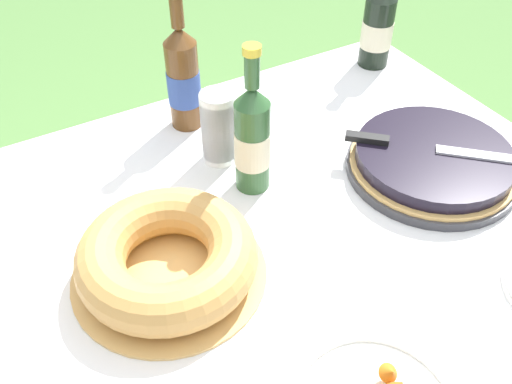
% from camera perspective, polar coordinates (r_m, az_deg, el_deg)
% --- Properties ---
extents(garden_table, '(1.40, 1.10, 0.71)m').
position_cam_1_polar(garden_table, '(1.10, 0.83, -8.36)').
color(garden_table, brown).
rests_on(garden_table, ground_plane).
extents(tablecloth, '(1.41, 1.11, 0.10)m').
position_cam_1_polar(tablecloth, '(1.05, 0.86, -6.46)').
color(tablecloth, white).
rests_on(tablecloth, garden_table).
extents(berry_tart, '(0.35, 0.35, 0.06)m').
position_cam_1_polar(berry_tart, '(1.24, 17.24, 2.92)').
color(berry_tart, '#38383D').
rests_on(berry_tart, tablecloth).
extents(serving_knife, '(0.29, 0.27, 0.01)m').
position_cam_1_polar(serving_knife, '(1.22, 16.21, 4.42)').
color(serving_knife, silver).
rests_on(serving_knife, berry_tart).
extents(bundt_cake, '(0.34, 0.34, 0.09)m').
position_cam_1_polar(bundt_cake, '(0.98, -8.87, -6.52)').
color(bundt_cake, tan).
rests_on(bundt_cake, tablecloth).
extents(cup_stack, '(0.07, 0.07, 0.16)m').
position_cam_1_polar(cup_stack, '(1.19, -3.80, 6.44)').
color(cup_stack, white).
rests_on(cup_stack, tablecloth).
extents(cider_bottle_green, '(0.07, 0.07, 0.31)m').
position_cam_1_polar(cider_bottle_green, '(1.10, -0.37, 5.40)').
color(cider_bottle_green, '#2D562D').
rests_on(cider_bottle_green, tablecloth).
extents(cider_bottle_amber, '(0.07, 0.07, 0.32)m').
position_cam_1_polar(cider_bottle_amber, '(1.29, -7.30, 11.27)').
color(cider_bottle_amber, brown).
rests_on(cider_bottle_amber, tablecloth).
extents(juice_bottle_red, '(0.08, 0.08, 0.30)m').
position_cam_1_polar(juice_bottle_red, '(1.56, 12.09, 15.94)').
color(juice_bottle_red, black).
rests_on(juice_bottle_red, tablecloth).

